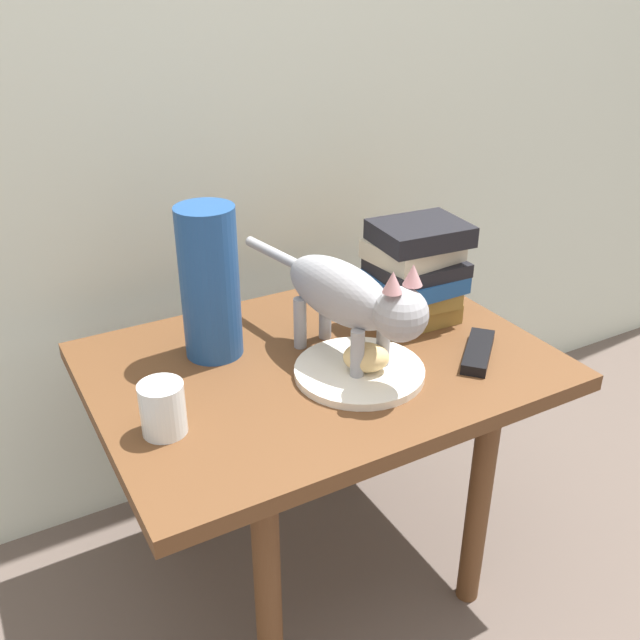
% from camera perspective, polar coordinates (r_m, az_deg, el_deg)
% --- Properties ---
extents(ground_plane, '(6.00, 6.00, 0.00)m').
position_cam_1_polar(ground_plane, '(1.61, 0.00, -19.04)').
color(ground_plane, brown).
extents(side_table, '(0.81, 0.59, 0.51)m').
position_cam_1_polar(side_table, '(1.32, 0.00, -5.68)').
color(side_table, brown).
rests_on(side_table, ground).
extents(plate, '(0.23, 0.23, 0.01)m').
position_cam_1_polar(plate, '(1.24, 3.19, -4.16)').
color(plate, silver).
rests_on(plate, side_table).
extents(bread_roll, '(0.10, 0.09, 0.05)m').
position_cam_1_polar(bread_roll, '(1.22, 3.74, -3.03)').
color(bread_roll, '#E0BC7A').
rests_on(bread_roll, plate).
extents(cat, '(0.14, 0.48, 0.23)m').
position_cam_1_polar(cat, '(1.21, 2.46, 1.84)').
color(cat, '#99999E').
rests_on(cat, side_table).
extents(book_stack, '(0.19, 0.16, 0.21)m').
position_cam_1_polar(book_stack, '(1.40, 7.57, 3.80)').
color(book_stack, olive).
rests_on(book_stack, side_table).
extents(green_vase, '(0.11, 0.11, 0.28)m').
position_cam_1_polar(green_vase, '(1.26, -8.91, 2.97)').
color(green_vase, navy).
rests_on(green_vase, side_table).
extents(candle_jar, '(0.07, 0.07, 0.08)m').
position_cam_1_polar(candle_jar, '(1.11, -12.58, -7.20)').
color(candle_jar, silver).
rests_on(candle_jar, side_table).
extents(tv_remote, '(0.14, 0.13, 0.02)m').
position_cam_1_polar(tv_remote, '(1.32, 12.67, -2.52)').
color(tv_remote, black).
rests_on(tv_remote, side_table).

